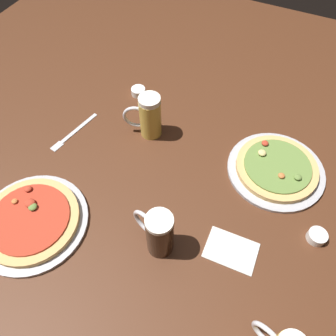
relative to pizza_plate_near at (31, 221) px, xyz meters
The scene contains 9 objects.
ground_plane 0.45m from the pizza_plate_near, 50.46° to the left, with size 2.40×2.40×0.03m, color #4C2816.
pizza_plate_near is the anchor object (origin of this frame).
pizza_plate_far 0.79m from the pizza_plate_near, 39.45° to the left, with size 0.32×0.32×0.05m.
beer_mug_dark 0.51m from the pizza_plate_near, 72.41° to the left, with size 0.13×0.08×0.17m.
beer_mug_amber 0.39m from the pizza_plate_near, 15.19° to the left, with size 0.13×0.08×0.17m.
ramekin_sauce 0.84m from the pizza_plate_near, 22.08° to the left, with size 0.06×0.06×0.03m, color white.
ramekin_butter 0.64m from the pizza_plate_near, 88.65° to the left, with size 0.06×0.06×0.03m, color white.
napkin_folded 0.60m from the pizza_plate_near, 17.07° to the left, with size 0.15×0.10×0.01m, color silver.
fork_left 0.37m from the pizza_plate_near, 105.72° to the left, with size 0.06×0.22×0.01m.
Camera 1 is at (0.27, -0.57, 0.91)m, focal length 35.18 mm.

